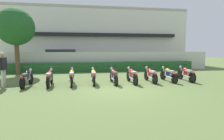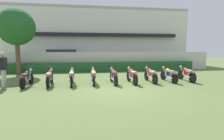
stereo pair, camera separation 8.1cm
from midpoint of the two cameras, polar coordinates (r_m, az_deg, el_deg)
ground at (r=8.46m, az=2.06°, el=-6.21°), size 60.00×60.00×0.00m
building at (r=23.00m, az=-4.95°, el=10.25°), size 21.40×6.50×6.65m
compound_wall at (r=15.77m, az=-3.09°, el=2.82°), size 20.33×0.30×1.66m
hedge_row at (r=15.11m, az=-2.82°, el=1.06°), size 16.26×0.70×0.82m
parked_car at (r=17.92m, az=-15.23°, el=3.41°), size 4.61×2.32×1.89m
tree_near_inspector at (r=15.13m, az=-28.46°, el=12.06°), size 2.71×2.71×4.90m
motorcycle_in_row_0 at (r=10.00m, az=-25.66°, el=-2.30°), size 0.60×1.89×0.95m
motorcycle_in_row_1 at (r=9.69m, az=-19.31°, el=-2.26°), size 0.60×1.81×0.96m
motorcycle_in_row_2 at (r=9.65m, az=-12.66°, el=-2.08°), size 0.60×1.90×0.95m
motorcycle_in_row_3 at (r=9.71m, az=-5.82°, el=-1.93°), size 0.60×1.86×0.94m
motorcycle_in_row_4 at (r=9.70m, az=0.77°, el=-1.89°), size 0.60×1.79×0.95m
motorcycle_in_row_5 at (r=9.90m, az=6.70°, el=-1.73°), size 0.60×1.87×0.96m
motorcycle_in_row_6 at (r=10.40m, az=12.61°, el=-1.48°), size 0.60×1.84×0.95m
motorcycle_in_row_7 at (r=10.84m, az=18.11°, el=-1.35°), size 0.60×1.83×0.94m
motorcycle_in_row_8 at (r=11.42m, az=23.14°, el=-1.11°), size 0.60×1.88×0.96m
inspector_person at (r=10.39m, az=-31.62°, el=1.07°), size 0.24×0.70×1.76m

